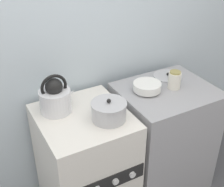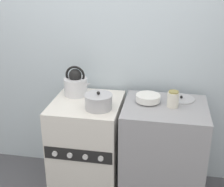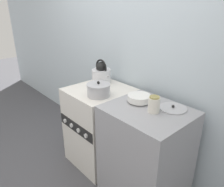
{
  "view_description": "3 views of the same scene",
  "coord_description": "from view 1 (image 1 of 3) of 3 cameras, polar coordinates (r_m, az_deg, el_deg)",
  "views": [
    {
      "loc": [
        -0.64,
        -1.25,
        2.05
      ],
      "look_at": [
        0.22,
        0.32,
        0.99
      ],
      "focal_mm": 50.0,
      "sensor_mm": 36.0,
      "label": 1
    },
    {
      "loc": [
        0.65,
        -2.05,
        1.97
      ],
      "look_at": [
        0.23,
        0.28,
        0.99
      ],
      "focal_mm": 50.0,
      "sensor_mm": 36.0,
      "label": 2
    },
    {
      "loc": [
        1.67,
        -1.0,
        1.72
      ],
      "look_at": [
        0.24,
        0.28,
        0.92
      ],
      "focal_mm": 35.0,
      "sensor_mm": 36.0,
      "label": 3
    }
  ],
  "objects": [
    {
      "name": "wall_back",
      "position": [
        2.2,
        -9.89,
        8.9
      ],
      "size": [
        7.0,
        0.06,
        2.5
      ],
      "color": "silver",
      "rests_on": "ground_plane"
    },
    {
      "name": "loose_pot_lid",
      "position": [
        2.5,
        10.18,
        3.18
      ],
      "size": [
        0.23,
        0.23,
        0.03
      ],
      "color": "#B2B2B7",
      "rests_on": "counter"
    },
    {
      "name": "stove",
      "position": [
        2.33,
        -4.79,
        -13.03
      ],
      "size": [
        0.59,
        0.65,
        0.89
      ],
      "color": "silver",
      "rests_on": "ground_plane"
    },
    {
      "name": "enamel_bowl",
      "position": [
        2.26,
        6.44,
        1.26
      ],
      "size": [
        0.2,
        0.2,
        0.07
      ],
      "color": "white",
      "rests_on": "counter"
    },
    {
      "name": "kettle",
      "position": [
        2.07,
        -10.32,
        -0.73
      ],
      "size": [
        0.26,
        0.21,
        0.27
      ],
      "color": "silver",
      "rests_on": "stove"
    },
    {
      "name": "cooking_pot",
      "position": [
        1.98,
        -0.58,
        -3.19
      ],
      "size": [
        0.23,
        0.23,
        0.15
      ],
      "color": "#B2B2B7",
      "rests_on": "stove"
    },
    {
      "name": "storage_jar",
      "position": [
        2.32,
        11.35,
        2.45
      ],
      "size": [
        0.09,
        0.09,
        0.14
      ],
      "color": "silver",
      "rests_on": "counter"
    },
    {
      "name": "counter",
      "position": [
        2.58,
        9.18,
        -8.01
      ],
      "size": [
        0.69,
        0.59,
        0.91
      ],
      "color": "#99999E",
      "rests_on": "ground_plane"
    }
  ]
}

